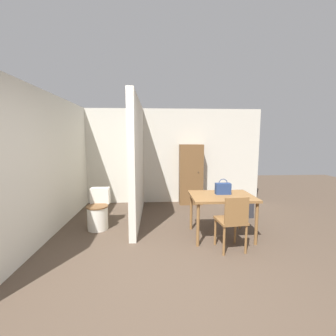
{
  "coord_description": "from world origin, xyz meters",
  "views": [
    {
      "loc": [
        -0.24,
        -2.4,
        1.69
      ],
      "look_at": [
        -0.02,
        1.61,
        1.18
      ],
      "focal_mm": 24.0,
      "sensor_mm": 36.0,
      "label": 1
    }
  ],
  "objects": [
    {
      "name": "handbag",
      "position": [
        0.93,
        1.39,
        0.84
      ],
      "size": [
        0.26,
        0.12,
        0.27
      ],
      "color": "navy",
      "rests_on": "dining_table"
    },
    {
      "name": "dining_table",
      "position": [
        0.89,
        1.32,
        0.66
      ],
      "size": [
        1.07,
        0.81,
        0.74
      ],
      "color": "brown",
      "rests_on": "ground_plane"
    },
    {
      "name": "space_heater",
      "position": [
        1.7,
        2.28,
        0.2
      ],
      "size": [
        0.33,
        0.21,
        0.4
      ],
      "color": "#2D2D33",
      "rests_on": "ground_plane"
    },
    {
      "name": "wall_left",
      "position": [
        -2.13,
        1.79,
        1.25
      ],
      "size": [
        0.12,
        4.57,
        2.5
      ],
      "color": "beige",
      "rests_on": "ground_plane"
    },
    {
      "name": "toilet",
      "position": [
        -1.35,
        1.82,
        0.31
      ],
      "size": [
        0.4,
        0.55,
        0.75
      ],
      "color": "silver",
      "rests_on": "ground_plane"
    },
    {
      "name": "partition_wall",
      "position": [
        -0.63,
        2.35,
        1.25
      ],
      "size": [
        0.12,
        2.45,
        2.5
      ],
      "color": "beige",
      "rests_on": "ground_plane"
    },
    {
      "name": "wall_back",
      "position": [
        0.0,
        3.63,
        1.25
      ],
      "size": [
        5.13,
        0.12,
        2.5
      ],
      "color": "beige",
      "rests_on": "ground_plane"
    },
    {
      "name": "ground_plane",
      "position": [
        0.0,
        0.0,
        0.0
      ],
      "size": [
        16.0,
        16.0,
        0.0
      ],
      "primitive_type": "plane",
      "color": "#4C3D30"
    },
    {
      "name": "wooden_chair",
      "position": [
        0.91,
        0.79,
        0.49
      ],
      "size": [
        0.45,
        0.45,
        0.87
      ],
      "rotation": [
        0.0,
        0.0,
        0.11
      ],
      "color": "brown",
      "rests_on": "ground_plane"
    },
    {
      "name": "wooden_cabinet",
      "position": [
        0.68,
        3.38,
        0.79
      ],
      "size": [
        0.6,
        0.36,
        1.57
      ],
      "color": "brown",
      "rests_on": "ground_plane"
    }
  ]
}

